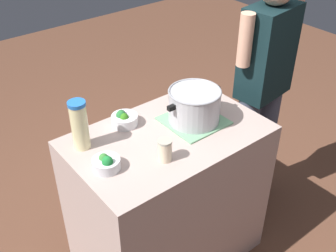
% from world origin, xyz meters
% --- Properties ---
extents(ground_plane, '(8.00, 8.00, 0.00)m').
position_xyz_m(ground_plane, '(0.00, 0.00, 0.00)').
color(ground_plane, brown).
extents(counter_slab, '(1.01, 0.64, 0.91)m').
position_xyz_m(counter_slab, '(0.00, 0.00, 0.46)').
color(counter_slab, '#B79D94').
rests_on(counter_slab, ground_plane).
extents(dish_cloth, '(0.30, 0.30, 0.01)m').
position_xyz_m(dish_cloth, '(0.18, 0.01, 0.92)').
color(dish_cloth, '#77AD82').
rests_on(dish_cloth, counter_slab).
extents(cooking_pot, '(0.35, 0.28, 0.18)m').
position_xyz_m(cooking_pot, '(0.18, 0.01, 1.01)').
color(cooking_pot, '#B7B7BC').
rests_on(cooking_pot, dish_cloth).
extents(lemonade_pitcher, '(0.09, 0.09, 0.25)m').
position_xyz_m(lemonade_pitcher, '(-0.39, 0.18, 1.04)').
color(lemonade_pitcher, '#F3E9A9').
rests_on(lemonade_pitcher, counter_slab).
extents(mason_jar, '(0.07, 0.07, 0.11)m').
position_xyz_m(mason_jar, '(-0.14, -0.15, 0.97)').
color(mason_jar, beige).
rests_on(mason_jar, counter_slab).
extents(broccoli_bowl_front, '(0.13, 0.13, 0.08)m').
position_xyz_m(broccoli_bowl_front, '(-0.39, -0.04, 0.95)').
color(broccoli_bowl_front, silver).
rests_on(broccoli_bowl_front, counter_slab).
extents(broccoli_bowl_center, '(0.14, 0.14, 0.08)m').
position_xyz_m(broccoli_bowl_center, '(-0.12, 0.21, 0.95)').
color(broccoli_bowl_center, silver).
rests_on(broccoli_bowl_center, counter_slab).
extents(person_cook, '(0.50, 0.24, 1.60)m').
position_xyz_m(person_cook, '(0.79, 0.06, 0.89)').
color(person_cook, '#444B60').
rests_on(person_cook, ground_plane).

